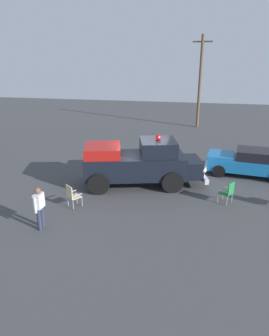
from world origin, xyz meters
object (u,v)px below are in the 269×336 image
at_px(lawn_chair_spare, 228,191).
at_px(lawn_chair_by_car, 72,195).
at_px(classic_hot_rod, 247,162).
at_px(vintage_fire_truck, 139,162).
at_px(spectator_standing, 39,205).
at_px(utility_pole, 200,81).

bearing_deg(lawn_chair_spare, lawn_chair_by_car, 14.72).
bearing_deg(lawn_chair_by_car, classic_hot_rod, -144.45).
relative_size(vintage_fire_truck, spectator_standing, 3.77).
bearing_deg(utility_pole, lawn_chair_by_car, 74.11).
height_order(lawn_chair_by_car, utility_pole, utility_pole).
distance_m(vintage_fire_truck, lawn_chair_by_car, 3.88).
distance_m(classic_hot_rod, utility_pole, 12.68).
xyz_separation_m(classic_hot_rod, spectator_standing, (8.33, 7.53, 0.22)).
xyz_separation_m(classic_hot_rod, lawn_chair_spare, (1.27, 3.88, -0.16)).
bearing_deg(classic_hot_rod, vintage_fire_truck, 25.11).
height_order(vintage_fire_truck, utility_pole, utility_pole).
height_order(vintage_fire_truck, spectator_standing, vintage_fire_truck).
distance_m(classic_hot_rod, spectator_standing, 11.23).
distance_m(classic_hot_rod, lawn_chair_by_car, 9.66).
distance_m(vintage_fire_truck, utility_pole, 14.99).
bearing_deg(lawn_chair_by_car, vintage_fire_truck, -127.73).
relative_size(classic_hot_rod, lawn_chair_by_car, 4.46).
xyz_separation_m(vintage_fire_truck, lawn_chair_by_car, (2.35, 3.03, -0.61)).
height_order(classic_hot_rod, utility_pole, utility_pole).
bearing_deg(vintage_fire_truck, spectator_standing, 60.35).
relative_size(lawn_chair_spare, utility_pole, 0.13).
relative_size(lawn_chair_by_car, spectator_standing, 0.61).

